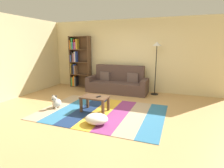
% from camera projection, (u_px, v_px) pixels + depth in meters
% --- Properties ---
extents(ground_plane, '(14.00, 14.00, 0.00)m').
position_uv_depth(ground_plane, '(107.00, 111.00, 4.88)').
color(ground_plane, tan).
extents(back_wall, '(6.80, 0.10, 2.70)m').
position_uv_depth(back_wall, '(132.00, 56.00, 6.93)').
color(back_wall, beige).
rests_on(back_wall, ground_plane).
extents(left_wall, '(0.10, 5.50, 2.70)m').
position_uv_depth(left_wall, '(27.00, 56.00, 6.45)').
color(left_wall, beige).
rests_on(left_wall, ground_plane).
extents(rug, '(3.24, 2.26, 0.01)m').
position_uv_depth(rug, '(101.00, 112.00, 4.80)').
color(rug, tan).
rests_on(rug, ground_plane).
extents(couch, '(2.26, 0.80, 1.00)m').
position_uv_depth(couch, '(118.00, 83.00, 6.79)').
color(couch, '#4C3833').
rests_on(couch, ground_plane).
extents(bookshelf, '(0.90, 0.28, 2.10)m').
position_uv_depth(bookshelf, '(78.00, 62.00, 7.55)').
color(bookshelf, brown).
rests_on(bookshelf, ground_plane).
extents(coffee_table, '(0.71, 0.45, 0.41)m').
position_uv_depth(coffee_table, '(95.00, 99.00, 4.78)').
color(coffee_table, '#513826').
rests_on(coffee_table, rug).
extents(pouf, '(0.53, 0.45, 0.23)m').
position_uv_depth(pouf, '(97.00, 119.00, 4.05)').
color(pouf, white).
rests_on(pouf, rug).
extents(dog, '(0.22, 0.35, 0.40)m').
position_uv_depth(dog, '(56.00, 102.00, 5.09)').
color(dog, beige).
rests_on(dog, ground_plane).
extents(standing_lamp, '(0.32, 0.32, 1.86)m').
position_uv_depth(standing_lamp, '(157.00, 51.00, 6.20)').
color(standing_lamp, black).
rests_on(standing_lamp, ground_plane).
extents(tv_remote, '(0.09, 0.16, 0.02)m').
position_uv_depth(tv_remote, '(99.00, 97.00, 4.72)').
color(tv_remote, black).
rests_on(tv_remote, coffee_table).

